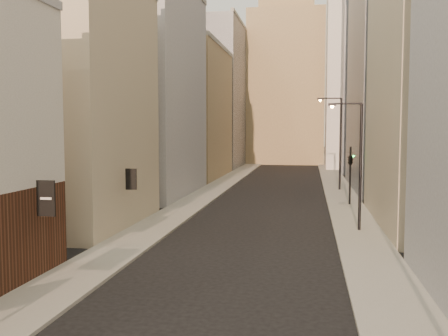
% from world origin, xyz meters
% --- Properties ---
extents(sidewalk_left, '(3.00, 140.00, 0.15)m').
position_xyz_m(sidewalk_left, '(-6.50, 55.00, 0.07)').
color(sidewalk_left, gray).
rests_on(sidewalk_left, ground).
extents(sidewalk_right, '(3.00, 140.00, 0.15)m').
position_xyz_m(sidewalk_right, '(6.50, 55.00, 0.07)').
color(sidewalk_right, gray).
rests_on(sidewalk_right, ground).
extents(left_bldg_beige, '(8.00, 12.00, 16.00)m').
position_xyz_m(left_bldg_beige, '(-12.00, 26.00, 8.00)').
color(left_bldg_beige, tan).
rests_on(left_bldg_beige, ground).
extents(left_bldg_grey, '(8.00, 16.00, 20.00)m').
position_xyz_m(left_bldg_grey, '(-12.00, 42.00, 10.00)').
color(left_bldg_grey, gray).
rests_on(left_bldg_grey, ground).
extents(left_bldg_tan, '(8.00, 18.00, 17.00)m').
position_xyz_m(left_bldg_tan, '(-12.00, 60.00, 8.50)').
color(left_bldg_tan, '#947C56').
rests_on(left_bldg_tan, ground).
extents(left_bldg_wingrid, '(8.00, 20.00, 24.00)m').
position_xyz_m(left_bldg_wingrid, '(-12.00, 80.00, 12.00)').
color(left_bldg_wingrid, gray).
rests_on(left_bldg_wingrid, ground).
extents(right_bldg_beige, '(8.00, 16.00, 20.00)m').
position_xyz_m(right_bldg_beige, '(12.00, 30.00, 10.00)').
color(right_bldg_beige, tan).
rests_on(right_bldg_beige, ground).
extents(right_bldg_wingrid, '(8.00, 20.00, 26.00)m').
position_xyz_m(right_bldg_wingrid, '(12.00, 50.00, 13.00)').
color(right_bldg_wingrid, gray).
rests_on(right_bldg_wingrid, ground).
extents(highrise, '(21.00, 23.00, 51.20)m').
position_xyz_m(highrise, '(18.00, 78.00, 25.66)').
color(highrise, gray).
rests_on(highrise, ground).
extents(clock_tower, '(14.00, 14.00, 44.90)m').
position_xyz_m(clock_tower, '(-1.00, 92.00, 17.63)').
color(clock_tower, '#947C56').
rests_on(clock_tower, ground).
extents(white_tower, '(8.00, 8.00, 41.50)m').
position_xyz_m(white_tower, '(10.00, 78.00, 18.61)').
color(white_tower, silver).
rests_on(white_tower, ground).
extents(streetlamp_mid, '(2.12, 0.21, 8.08)m').
position_xyz_m(streetlamp_mid, '(6.35, 26.94, 4.61)').
color(streetlamp_mid, black).
rests_on(streetlamp_mid, ground).
extents(streetlamp_far, '(2.54, 0.43, 9.68)m').
position_xyz_m(streetlamp_far, '(6.35, 48.12, 5.53)').
color(streetlamp_far, black).
rests_on(streetlamp_far, ground).
extents(traffic_light_right, '(0.75, 0.75, 5.00)m').
position_xyz_m(traffic_light_right, '(6.82, 37.81, 3.90)').
color(traffic_light_right, black).
rests_on(traffic_light_right, ground).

